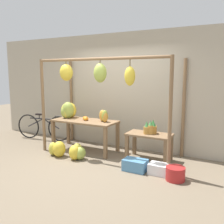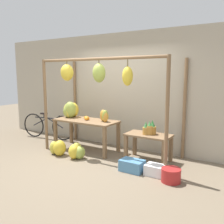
{
  "view_description": "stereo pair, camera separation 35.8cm",
  "coord_description": "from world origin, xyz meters",
  "views": [
    {
      "loc": [
        2.66,
        -3.99,
        1.83
      ],
      "look_at": [
        0.09,
        0.81,
        0.99
      ],
      "focal_mm": 40.0,
      "sensor_mm": 36.0,
      "label": 1
    },
    {
      "loc": [
        2.97,
        -3.81,
        1.83
      ],
      "look_at": [
        0.09,
        0.81,
        0.99
      ],
      "focal_mm": 40.0,
      "sensor_mm": 36.0,
      "label": 2
    }
  ],
  "objects": [
    {
      "name": "blue_bucket",
      "position": [
        1.7,
        0.13,
        0.12
      ],
      "size": [
        0.33,
        0.33,
        0.24
      ],
      "color": "#AD2323",
      "rests_on": "ground_plane"
    },
    {
      "name": "papaya_pile",
      "position": [
        -0.13,
        0.86,
        0.87
      ],
      "size": [
        0.27,
        0.23,
        0.28
      ],
      "color": "#93A33D",
      "rests_on": "display_table_main"
    },
    {
      "name": "banana_pile_on_table",
      "position": [
        -1.19,
        0.89,
        0.92
      ],
      "size": [
        0.39,
        0.44,
        0.4
      ],
      "color": "#9EB247",
      "rests_on": "display_table_main"
    },
    {
      "name": "banana_pile_ground_left",
      "position": [
        -0.93,
        0.16,
        0.17
      ],
      "size": [
        0.47,
        0.35,
        0.35
      ],
      "color": "gold",
      "rests_on": "ground_plane"
    },
    {
      "name": "fruit_crate_purple",
      "position": [
        1.39,
        0.26,
        0.1
      ],
      "size": [
        0.4,
        0.26,
        0.19
      ],
      "color": "silver",
      "rests_on": "ground_plane"
    },
    {
      "name": "banana_pile_ground_right",
      "position": [
        -0.43,
        0.2,
        0.16
      ],
      "size": [
        0.4,
        0.41,
        0.35
      ],
      "color": "#9EB247",
      "rests_on": "ground_plane"
    },
    {
      "name": "orange_pile",
      "position": [
        -0.6,
        0.8,
        0.78
      ],
      "size": [
        0.14,
        0.13,
        0.1
      ],
      "color": "orange",
      "rests_on": "display_table_main"
    },
    {
      "name": "stall_awning",
      "position": [
        -0.09,
        0.56,
        1.6
      ],
      "size": [
        3.09,
        1.25,
        2.15
      ],
      "color": "brown",
      "rests_on": "ground_plane"
    },
    {
      "name": "ground_plane",
      "position": [
        0.0,
        0.0,
        0.0
      ],
      "size": [
        20.0,
        20.0,
        0.0
      ],
      "primitive_type": "plane",
      "color": "#756651"
    },
    {
      "name": "display_table_side",
      "position": [
        0.94,
        0.89,
        0.45
      ],
      "size": [
        0.94,
        0.52,
        0.57
      ],
      "color": "brown",
      "rests_on": "ground_plane"
    },
    {
      "name": "pineapple_cluster",
      "position": [
        0.97,
        0.9,
        0.69
      ],
      "size": [
        0.26,
        0.26,
        0.3
      ],
      "color": "#A3702D",
      "rests_on": "display_table_side"
    },
    {
      "name": "display_table_main",
      "position": [
        -0.64,
        0.81,
        0.63
      ],
      "size": [
        1.55,
        0.68,
        0.74
      ],
      "color": "brown",
      "rests_on": "ground_plane"
    },
    {
      "name": "fruit_crate_white",
      "position": [
        0.92,
        0.21,
        0.11
      ],
      "size": [
        0.44,
        0.29,
        0.22
      ],
      "color": "#4C84B2",
      "rests_on": "ground_plane"
    },
    {
      "name": "parked_bicycle",
      "position": [
        -2.22,
        1.09,
        0.36
      ],
      "size": [
        1.66,
        0.31,
        0.73
      ],
      "color": "black",
      "rests_on": "ground_plane"
    },
    {
      "name": "shop_wall_back",
      "position": [
        0.0,
        1.54,
        1.4
      ],
      "size": [
        8.0,
        0.08,
        2.8
      ],
      "color": "#B2A893",
      "rests_on": "ground_plane"
    }
  ]
}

